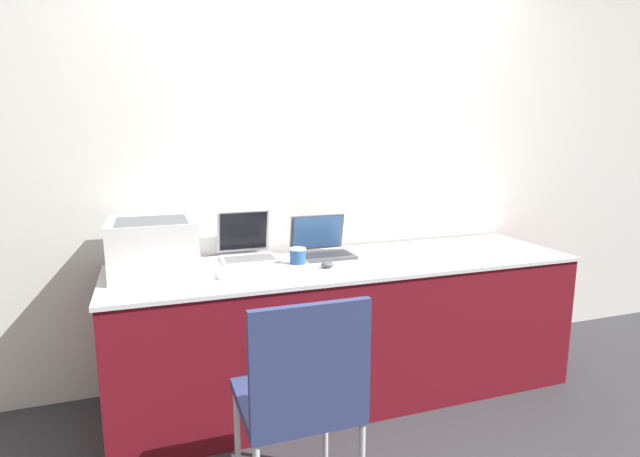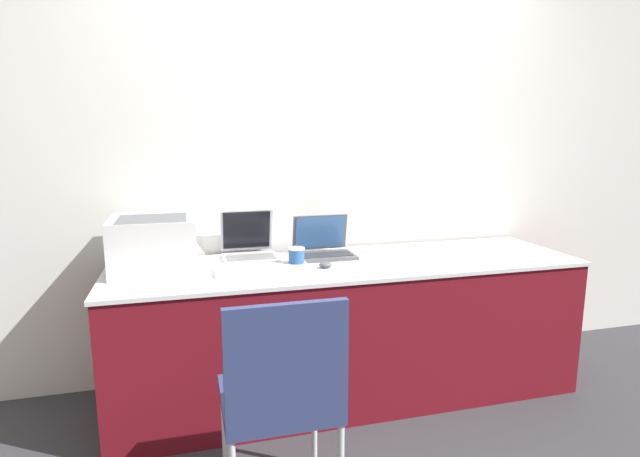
# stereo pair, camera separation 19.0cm
# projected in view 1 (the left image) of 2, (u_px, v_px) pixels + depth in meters

# --- Properties ---
(ground_plane) EXTENTS (14.00, 14.00, 0.00)m
(ground_plane) POSITION_uv_depth(u_px,v_px,m) (373.00, 423.00, 2.47)
(ground_plane) COLOR #333338
(wall_back) EXTENTS (8.00, 0.05, 2.60)m
(wall_back) POSITION_uv_depth(u_px,v_px,m) (323.00, 153.00, 2.92)
(wall_back) COLOR silver
(wall_back) RESTS_ON ground_plane
(table) EXTENTS (2.46, 0.69, 0.74)m
(table) POSITION_uv_depth(u_px,v_px,m) (348.00, 327.00, 2.72)
(table) COLOR maroon
(table) RESTS_ON ground_plane
(printer) EXTENTS (0.40, 0.40, 0.26)m
(printer) POSITION_uv_depth(u_px,v_px,m) (153.00, 244.00, 2.40)
(printer) COLOR silver
(printer) RESTS_ON table
(laptop_left) EXTENTS (0.29, 0.31, 0.25)m
(laptop_left) POSITION_uv_depth(u_px,v_px,m) (247.00, 249.00, 2.68)
(laptop_left) COLOR #B7B7BC
(laptop_left) RESTS_ON table
(laptop_right) EXTENTS (0.31, 0.26, 0.22)m
(laptop_right) POSITION_uv_depth(u_px,v_px,m) (322.00, 247.00, 2.76)
(laptop_right) COLOR #4C4C51
(laptop_right) RESTS_ON table
(external_keyboard) EXTENTS (0.46, 0.17, 0.02)m
(external_keyboard) POSITION_uv_depth(u_px,v_px,m) (264.00, 270.00, 2.44)
(external_keyboard) COLOR silver
(external_keyboard) RESTS_ON table
(coffee_cup) EXTENTS (0.08, 0.08, 0.10)m
(coffee_cup) POSITION_uv_depth(u_px,v_px,m) (298.00, 258.00, 2.52)
(coffee_cup) COLOR #285699
(coffee_cup) RESTS_ON table
(mouse) EXTENTS (0.07, 0.05, 0.03)m
(mouse) POSITION_uv_depth(u_px,v_px,m) (327.00, 265.00, 2.51)
(mouse) COLOR #4C4C51
(mouse) RESTS_ON table
(chair) EXTENTS (0.41, 0.41, 0.88)m
(chair) POSITION_uv_depth(u_px,v_px,m) (301.00, 392.00, 1.75)
(chair) COLOR navy
(chair) RESTS_ON ground_plane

